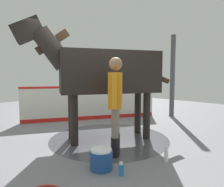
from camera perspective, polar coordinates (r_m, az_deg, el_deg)
ground_plane at (r=4.71m, az=-5.37°, el=-12.68°), size 16.00×16.00×0.02m
wet_patch at (r=4.74m, az=-0.79°, el=-12.39°), size 2.68×2.68×0.00m
barrier_wall at (r=6.60m, az=-5.72°, el=-2.92°), size 2.17×3.81×1.09m
roof_post_far at (r=7.29m, az=16.59°, el=4.65°), size 0.16×0.16×2.79m
horse at (r=4.49m, az=-2.31°, el=6.06°), size 1.99×3.14×2.58m
handler at (r=3.60m, az=1.01°, el=-1.48°), size 0.49×0.56×1.75m
wash_bucket at (r=3.26m, az=-3.07°, el=-17.89°), size 0.35×0.35×0.32m
bottle_shampoo at (r=3.61m, az=14.98°, el=-16.31°), size 0.06×0.06×0.26m
bottle_spray at (r=3.11m, az=2.59°, el=-20.45°), size 0.07×0.07×0.20m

